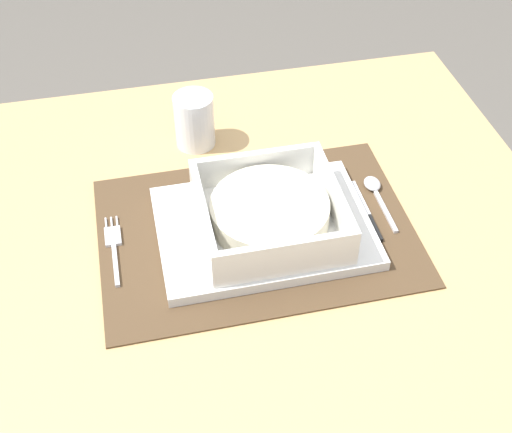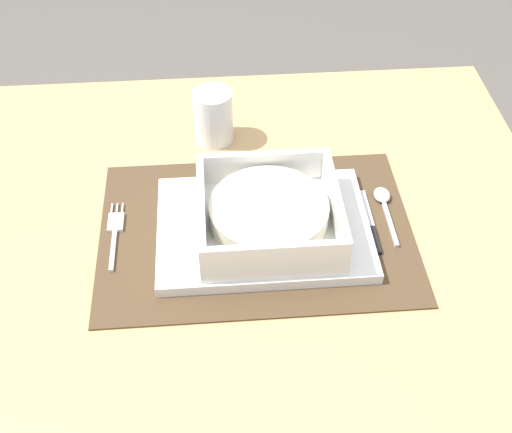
{
  "view_description": "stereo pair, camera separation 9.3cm",
  "coord_description": "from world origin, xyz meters",
  "px_view_note": "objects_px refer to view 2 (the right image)",
  "views": [
    {
      "loc": [
        -0.13,
        -0.67,
        1.42
      ],
      "look_at": [
        0.01,
        -0.02,
        0.77
      ],
      "focal_mm": 47.71,
      "sensor_mm": 36.0,
      "label": 1
    },
    {
      "loc": [
        -0.04,
        -0.68,
        1.42
      ],
      "look_at": [
        0.01,
        -0.02,
        0.77
      ],
      "focal_mm": 47.71,
      "sensor_mm": 36.0,
      "label": 2
    }
  ],
  "objects_px": {
    "porridge_bowl": "(269,215)",
    "drinking_glass": "(213,118)",
    "fork": "(115,230)",
    "spoon": "(384,201)",
    "butter_knife": "(370,225)",
    "dining_table": "(246,275)"
  },
  "relations": [
    {
      "from": "butter_knife",
      "to": "spoon",
      "type": "bearing_deg",
      "value": 54.51
    },
    {
      "from": "fork",
      "to": "spoon",
      "type": "distance_m",
      "value": 0.39
    },
    {
      "from": "spoon",
      "to": "butter_knife",
      "type": "height_order",
      "value": "spoon"
    },
    {
      "from": "fork",
      "to": "butter_knife",
      "type": "height_order",
      "value": "butter_knife"
    },
    {
      "from": "porridge_bowl",
      "to": "drinking_glass",
      "type": "height_order",
      "value": "drinking_glass"
    },
    {
      "from": "dining_table",
      "to": "spoon",
      "type": "distance_m",
      "value": 0.24
    },
    {
      "from": "dining_table",
      "to": "fork",
      "type": "height_order",
      "value": "fork"
    },
    {
      "from": "butter_knife",
      "to": "drinking_glass",
      "type": "height_order",
      "value": "drinking_glass"
    },
    {
      "from": "dining_table",
      "to": "fork",
      "type": "xyz_separation_m",
      "value": [
        -0.18,
        -0.0,
        0.11
      ]
    },
    {
      "from": "porridge_bowl",
      "to": "fork",
      "type": "relative_size",
      "value": 1.46
    },
    {
      "from": "fork",
      "to": "drinking_glass",
      "type": "height_order",
      "value": "drinking_glass"
    },
    {
      "from": "fork",
      "to": "spoon",
      "type": "bearing_deg",
      "value": 1.0
    },
    {
      "from": "porridge_bowl",
      "to": "fork",
      "type": "height_order",
      "value": "porridge_bowl"
    },
    {
      "from": "porridge_bowl",
      "to": "drinking_glass",
      "type": "distance_m",
      "value": 0.24
    },
    {
      "from": "spoon",
      "to": "butter_knife",
      "type": "distance_m",
      "value": 0.05
    },
    {
      "from": "dining_table",
      "to": "butter_knife",
      "type": "xyz_separation_m",
      "value": [
        0.17,
        -0.02,
        0.11
      ]
    },
    {
      "from": "drinking_glass",
      "to": "fork",
      "type": "bearing_deg",
      "value": -125.35
    },
    {
      "from": "spoon",
      "to": "drinking_glass",
      "type": "bearing_deg",
      "value": 146.81
    },
    {
      "from": "spoon",
      "to": "drinking_glass",
      "type": "relative_size",
      "value": 1.33
    },
    {
      "from": "dining_table",
      "to": "butter_knife",
      "type": "distance_m",
      "value": 0.21
    },
    {
      "from": "drinking_glass",
      "to": "porridge_bowl",
      "type": "bearing_deg",
      "value": -73.61
    },
    {
      "from": "dining_table",
      "to": "drinking_glass",
      "type": "xyz_separation_m",
      "value": [
        -0.04,
        0.2,
        0.15
      ]
    }
  ]
}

